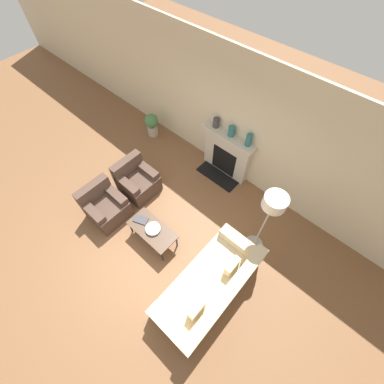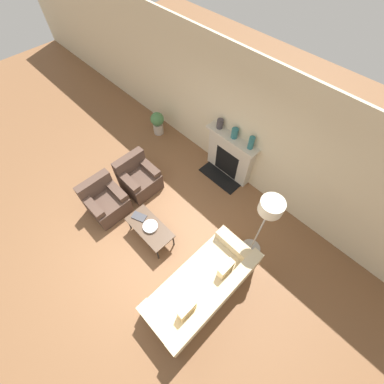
% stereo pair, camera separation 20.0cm
% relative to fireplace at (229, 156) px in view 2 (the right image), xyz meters
% --- Properties ---
extents(ground_plane, '(18.00, 18.00, 0.00)m').
position_rel_fireplace_xyz_m(ground_plane, '(0.01, -2.63, -0.56)').
color(ground_plane, brown).
extents(wall_back, '(18.00, 0.06, 2.90)m').
position_rel_fireplace_xyz_m(wall_back, '(0.01, 0.14, 0.89)').
color(wall_back, beige).
rests_on(wall_back, ground_plane).
extents(fireplace, '(1.28, 0.59, 1.15)m').
position_rel_fireplace_xyz_m(fireplace, '(0.00, 0.00, 0.00)').
color(fireplace, beige).
rests_on(fireplace, ground_plane).
extents(couch, '(0.94, 2.06, 0.81)m').
position_rel_fireplace_xyz_m(couch, '(1.57, -2.47, -0.25)').
color(couch, '#CCB78E').
rests_on(couch, ground_plane).
extents(armchair_near, '(0.75, 0.74, 0.83)m').
position_rel_fireplace_xyz_m(armchair_near, '(-1.14, -2.68, -0.25)').
color(armchair_near, '#4C382D').
rests_on(armchair_near, ground_plane).
extents(armchair_far, '(0.75, 0.74, 0.83)m').
position_rel_fireplace_xyz_m(armchair_far, '(-1.14, -1.79, -0.25)').
color(armchair_far, '#4C382D').
rests_on(armchair_far, ground_plane).
extents(coffee_table, '(0.99, 0.49, 0.44)m').
position_rel_fireplace_xyz_m(coffee_table, '(0.05, -2.42, -0.16)').
color(coffee_table, '#4C3828').
rests_on(coffee_table, ground_plane).
extents(bowl, '(0.29, 0.29, 0.06)m').
position_rel_fireplace_xyz_m(bowl, '(0.07, -2.40, -0.09)').
color(bowl, silver).
rests_on(bowl, coffee_table).
extents(book, '(0.32, 0.26, 0.02)m').
position_rel_fireplace_xyz_m(book, '(-0.26, -2.42, -0.11)').
color(book, '#38383D').
rests_on(book, coffee_table).
extents(floor_lamp, '(0.40, 0.40, 1.79)m').
position_rel_fireplace_xyz_m(floor_lamp, '(1.66, -1.16, 0.88)').
color(floor_lamp, gray).
rests_on(floor_lamp, ground_plane).
extents(mantel_vase_left, '(0.14, 0.14, 0.21)m').
position_rel_fireplace_xyz_m(mantel_vase_left, '(-0.39, 0.01, 0.70)').
color(mantel_vase_left, '#3D383D').
rests_on(mantel_vase_left, fireplace).
extents(mantel_vase_center_left, '(0.14, 0.14, 0.23)m').
position_rel_fireplace_xyz_m(mantel_vase_center_left, '(0.01, 0.01, 0.70)').
color(mantel_vase_center_left, '#28666B').
rests_on(mantel_vase_center_left, fireplace).
extents(mantel_vase_center_right, '(0.12, 0.12, 0.28)m').
position_rel_fireplace_xyz_m(mantel_vase_center_right, '(0.44, 0.01, 0.73)').
color(mantel_vase_center_right, '#28666B').
rests_on(mantel_vase_center_right, fireplace).
extents(potted_plant, '(0.35, 0.35, 0.64)m').
position_rel_fireplace_xyz_m(potted_plant, '(-2.22, -0.30, -0.20)').
color(potted_plant, '#B2A899').
rests_on(potted_plant, ground_plane).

